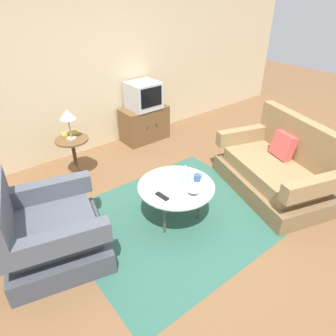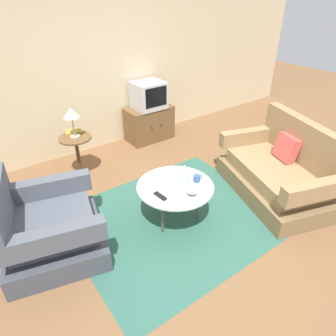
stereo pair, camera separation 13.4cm
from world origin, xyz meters
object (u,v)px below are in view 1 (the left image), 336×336
table_lamp (68,116)px  armchair (49,234)px  tv_stand (144,124)px  tv_remote_dark (162,196)px  book (70,133)px  vase (185,174)px  bowl (194,192)px  television (144,95)px  mug (197,177)px  coffee_table (176,188)px  side_table (74,150)px  couch (277,170)px

table_lamp → armchair: bearing=-123.6°
tv_stand → tv_remote_dark: 2.40m
book → vase: bearing=-60.0°
bowl → table_lamp: bearing=106.8°
bowl → television: bearing=67.9°
armchair → mug: bearing=89.7°
mug → vase: bearing=157.4°
vase → tv_remote_dark: vase is taller
tv_stand → table_lamp: size_ratio=1.88×
bowl → tv_remote_dark: size_ratio=0.75×
television → mug: television is taller
mug → tv_remote_dark: bearing=179.9°
tv_stand → tv_remote_dark: (-1.19, -2.07, 0.19)m
tv_stand → table_lamp: table_lamp is taller
television → tv_remote_dark: size_ratio=2.92×
tv_remote_dark → mug: bearing=84.9°
coffee_table → television: size_ratio=1.72×
side_table → couch: bearing=-45.6°
side_table → mug: side_table is taller
couch → coffee_table: 1.46m
coffee_table → side_table: (-0.51, 1.59, -0.01)m
bowl → mug: bearing=38.2°
armchair → coffee_table: bearing=89.9°
bowl → book: bearing=104.3°
book → coffee_table: bearing=-63.4°
table_lamp → tv_stand: bearing=15.7°
television → tv_remote_dark: (-1.19, -2.05, -0.32)m
side_table → mug: bearing=-65.1°
tv_remote_dark → table_lamp: bearing=-175.9°
coffee_table → side_table: bearing=107.9°
side_table → table_lamp: bearing=-85.3°
side_table → coffee_table: bearing=-72.1°
mug → tv_remote_dark: mug is taller
vase → mug: bearing=-22.6°
table_lamp → tv_remote_dark: 1.74m
couch → television: (-0.46, 2.35, 0.49)m
side_table → book: bearing=74.8°
armchair → side_table: bearing=160.6°
bowl → tv_remote_dark: (-0.29, 0.17, -0.02)m
coffee_table → tv_remote_dark: size_ratio=5.01×
couch → vase: couch is taller
table_lamp → vase: (0.63, -1.60, -0.34)m
side_table → tv_stand: size_ratio=0.75×
mug → tv_remote_dark: size_ratio=0.70×
table_lamp → mug: size_ratio=3.48×
television → coffee_table: bearing=-115.5°
book → bowl: bearing=-64.1°
tv_stand → mug: bearing=-108.4°
tv_remote_dark → vase: bearing=93.5°
table_lamp → couch: bearing=-45.6°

